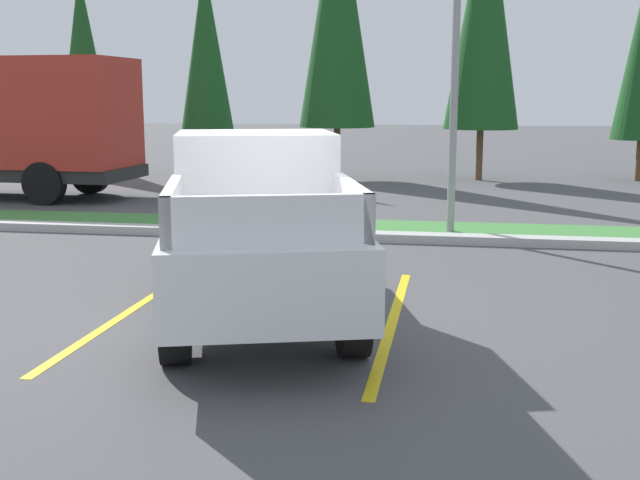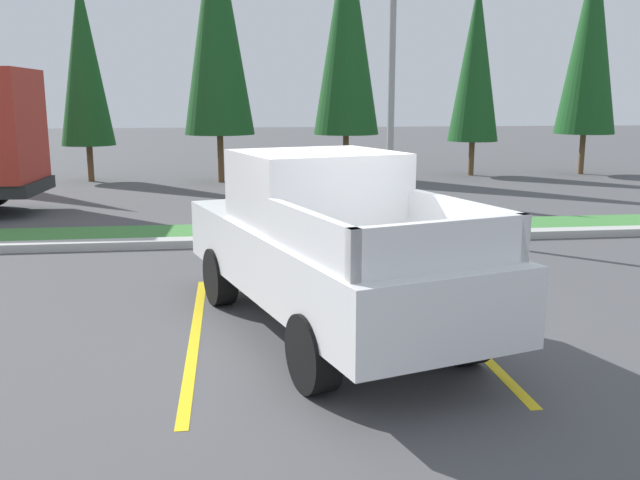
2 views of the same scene
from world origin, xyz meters
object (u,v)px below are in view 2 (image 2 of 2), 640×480
object	(u,v)px
pickup_truck_main	(325,244)
street_light	(394,53)
cypress_tree_center	(217,21)
cypress_tree_left_inner	(84,60)
cypress_tree_rightmost	(476,61)
cypress_tree_far_right	(591,38)
cypress_tree_right_inner	(347,28)

from	to	relation	value
pickup_truck_main	street_light	bearing A→B (deg)	69.46
street_light	cypress_tree_center	bearing A→B (deg)	110.48
cypress_tree_left_inner	cypress_tree_rightmost	xyz separation A→B (m)	(13.23, 0.15, 0.09)
street_light	cypress_tree_far_right	bearing A→B (deg)	47.18
cypress_tree_center	cypress_tree_rightmost	size ratio (longest dim) A/B	1.28
pickup_truck_main	street_light	world-z (taller)	street_light
pickup_truck_main	cypress_tree_left_inner	size ratio (longest dim) A/B	0.83
cypress_tree_right_inner	cypress_tree_rightmost	size ratio (longest dim) A/B	1.24
pickup_truck_main	cypress_tree_far_right	xyz separation A→B (m)	(11.68, 15.99, 3.76)
cypress_tree_right_inner	cypress_tree_rightmost	distance (m)	4.80
cypress_tree_rightmost	cypress_tree_far_right	size ratio (longest dim) A/B	0.84
pickup_truck_main	cypress_tree_far_right	size ratio (longest dim) A/B	0.68
pickup_truck_main	cypress_tree_rightmost	bearing A→B (deg)	64.93
pickup_truck_main	cypress_tree_rightmost	size ratio (longest dim) A/B	0.81
pickup_truck_main	cypress_tree_left_inner	world-z (taller)	cypress_tree_left_inner
street_light	cypress_tree_rightmost	world-z (taller)	cypress_tree_rightmost
cypress_tree_rightmost	cypress_tree_far_right	distance (m)	4.22
cypress_tree_left_inner	cypress_tree_far_right	bearing A→B (deg)	0.17
cypress_tree_right_inner	cypress_tree_far_right	bearing A→B (deg)	2.78
cypress_tree_right_inner	cypress_tree_far_right	distance (m)	8.83
cypress_tree_center	cypress_tree_rightmost	bearing A→B (deg)	6.17
cypress_tree_left_inner	cypress_tree_center	world-z (taller)	cypress_tree_center
cypress_tree_left_inner	cypress_tree_center	xyz separation A→B (m)	(4.32, -0.81, 1.21)
cypress_tree_far_right	cypress_tree_rightmost	bearing A→B (deg)	178.65
pickup_truck_main	cypress_tree_right_inner	bearing A→B (deg)	79.59
pickup_truck_main	cypress_tree_far_right	bearing A→B (deg)	53.87
street_light	cypress_tree_far_right	distance (m)	14.09
street_light	cypress_tree_right_inner	bearing A→B (deg)	85.80
cypress_tree_center	pickup_truck_main	bearing A→B (deg)	-84.76
cypress_tree_right_inner	cypress_tree_rightmost	world-z (taller)	cypress_tree_right_inner
cypress_tree_right_inner	pickup_truck_main	bearing A→B (deg)	-100.41
cypress_tree_far_right	cypress_tree_left_inner	bearing A→B (deg)	-179.83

